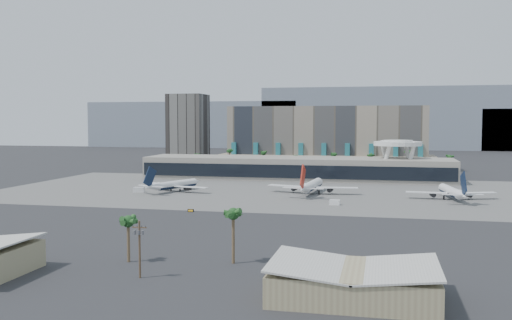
% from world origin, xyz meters
% --- Properties ---
extents(ground, '(900.00, 900.00, 0.00)m').
position_xyz_m(ground, '(0.00, 0.00, 0.00)').
color(ground, '#232326').
rests_on(ground, ground).
extents(apron_pad, '(260.00, 130.00, 0.06)m').
position_xyz_m(apron_pad, '(0.00, 55.00, 0.03)').
color(apron_pad, '#5B5B59').
rests_on(apron_pad, ground).
extents(mountain_ridge, '(680.00, 60.00, 70.00)m').
position_xyz_m(mountain_ridge, '(27.88, 470.00, 29.89)').
color(mountain_ridge, gray).
rests_on(mountain_ridge, ground).
extents(hotel, '(140.00, 30.00, 42.00)m').
position_xyz_m(hotel, '(10.00, 174.41, 16.81)').
color(hotel, tan).
rests_on(hotel, ground).
extents(office_tower, '(30.00, 30.00, 52.00)m').
position_xyz_m(office_tower, '(-95.00, 200.00, 22.94)').
color(office_tower, black).
rests_on(office_tower, ground).
extents(terminal, '(170.00, 32.50, 14.50)m').
position_xyz_m(terminal, '(0.00, 109.84, 6.52)').
color(terminal, '#9E988B').
rests_on(terminal, ground).
extents(saucer_structure, '(26.00, 26.00, 21.89)m').
position_xyz_m(saucer_structure, '(55.00, 116.00, 18.45)').
color(saucer_structure, white).
rests_on(saucer_structure, ground).
extents(palm_row, '(157.80, 2.80, 13.10)m').
position_xyz_m(palm_row, '(7.00, 145.00, 10.50)').
color(palm_row, brown).
rests_on(palm_row, ground).
extents(hangar_right, '(30.55, 20.60, 6.89)m').
position_xyz_m(hangar_right, '(42.00, -100.00, 2.95)').
color(hangar_right, '#9B8C67').
rests_on(hangar_right, ground).
extents(utility_pole, '(3.20, 0.85, 12.00)m').
position_xyz_m(utility_pole, '(-2.00, -96.09, 7.14)').
color(utility_pole, '#4C3826').
rests_on(utility_pole, ground).
extents(airliner_left, '(33.57, 34.59, 12.69)m').
position_xyz_m(airliner_left, '(-46.33, 41.60, 3.20)').
color(airliner_left, white).
rests_on(airliner_left, ground).
extents(airliner_centre, '(41.03, 42.38, 14.63)m').
position_xyz_m(airliner_centre, '(16.29, 46.97, 3.69)').
color(airliner_centre, white).
rests_on(airliner_centre, ground).
extents(airliner_right, '(36.78, 38.13, 13.22)m').
position_xyz_m(airliner_right, '(75.08, 41.34, 3.33)').
color(airliner_right, white).
rests_on(airliner_right, ground).
extents(service_vehicle_a, '(5.19, 3.25, 2.36)m').
position_xyz_m(service_vehicle_a, '(-60.97, 35.11, 1.18)').
color(service_vehicle_a, silver).
rests_on(service_vehicle_a, ground).
extents(service_vehicle_b, '(3.96, 2.32, 2.01)m').
position_xyz_m(service_vehicle_b, '(29.10, 15.58, 1.01)').
color(service_vehicle_b, white).
rests_on(service_vehicle_b, ground).
extents(taxiway_sign, '(2.25, 0.56, 1.01)m').
position_xyz_m(taxiway_sign, '(-19.78, -12.48, 0.50)').
color(taxiway_sign, black).
rests_on(taxiway_sign, ground).
extents(near_palm_a, '(6.00, 6.00, 10.86)m').
position_xyz_m(near_palm_a, '(-10.10, -84.10, 8.05)').
color(near_palm_a, brown).
rests_on(near_palm_a, ground).
extents(near_palm_b, '(6.00, 6.00, 12.84)m').
position_xyz_m(near_palm_b, '(13.86, -80.10, 9.99)').
color(near_palm_b, brown).
rests_on(near_palm_b, ground).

